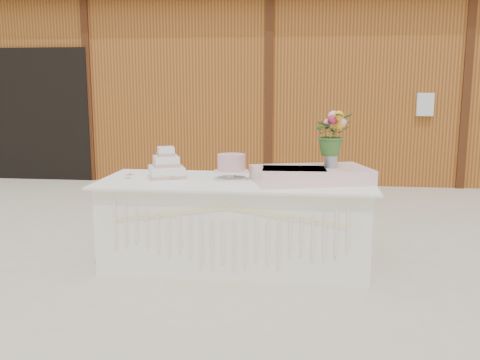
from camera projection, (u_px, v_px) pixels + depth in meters
The scene contains 9 objects.
ground at pixel (236, 264), 4.83m from camera, with size 80.00×80.00×0.00m, color beige.
barn at pixel (276, 81), 10.39m from camera, with size 12.60×4.60×3.30m.
cake_table at pixel (236, 223), 4.76m from camera, with size 2.40×1.00×0.77m.
wedding_cake at pixel (166, 167), 4.83m from camera, with size 0.41×0.41×0.28m.
pink_cake_stand at pixel (231, 165), 4.72m from camera, with size 0.31×0.31×0.23m.
satin_runner at pixel (311, 175), 4.62m from camera, with size 0.98×0.57×0.12m, color beige.
flower_vase at pixel (331, 159), 4.59m from camera, with size 0.12×0.12×0.16m, color #A9A8AD.
bouquet at pixel (332, 128), 4.54m from camera, with size 0.33×0.28×0.36m, color #386227.
loose_flowers at pixel (132, 176), 4.88m from camera, with size 0.12×0.29×0.02m, color pink, non-canonical shape.
Camera 1 is at (0.61, -4.58, 1.60)m, focal length 40.00 mm.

